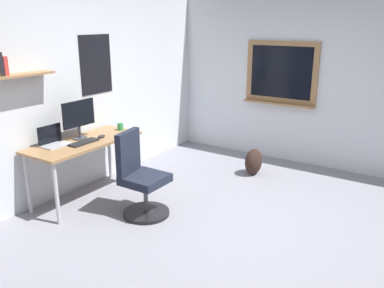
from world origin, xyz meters
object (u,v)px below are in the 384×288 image
Objects in this scene: desk at (85,147)px; laptop at (54,141)px; coffee_mug at (120,127)px; backpack at (253,162)px; keyboard at (84,142)px; office_chair at (140,180)px; computer_mouse at (101,136)px; monitor_primary at (79,117)px.

desk is 4.50× the size of laptop.
desk is 15.15× the size of coffee_mug.
keyboard is at bearing 146.39° from backpack.
office_chair reaches higher than backpack.
coffee_mug is 0.25× the size of backpack.
keyboard is at bearing -175.71° from coffee_mug.
office_chair is at bearing -70.10° from laptop.
keyboard is 1.00× the size of backpack.
backpack is (1.25, -1.32, -0.59)m from coffee_mug.
computer_mouse is 0.39m from coffee_mug.
coffee_mug reaches higher than computer_mouse.
office_chair is at bearing -87.58° from desk.
coffee_mug is 1.91m from backpack.
laptop is (-0.35, 0.96, 0.38)m from office_chair.
keyboard is at bearing -132.80° from desk.
laptop is 0.67× the size of monitor_primary.
office_chair reaches higher than coffee_mug.
office_chair is 2.05× the size of monitor_primary.
computer_mouse is at bearing -0.00° from keyboard.
keyboard is 3.56× the size of computer_mouse.
monitor_primary reaches higher than backpack.
desk reaches higher than backpack.
computer_mouse is at bearing -172.63° from coffee_mug.
office_chair is at bearing 163.68° from backpack.
keyboard is at bearing 180.00° from computer_mouse.
backpack is at bearing -46.68° from coffee_mug.
keyboard is (-0.07, -0.08, 0.09)m from desk.
monitor_primary reaches higher than computer_mouse.
backpack is (1.91, -1.27, -0.56)m from keyboard.
keyboard is at bearing 98.00° from office_chair.
backpack is (1.81, -1.44, -0.82)m from monitor_primary.
computer_mouse reaches higher than keyboard.
keyboard is 4.02× the size of coffee_mug.
laptop is at bearing 155.19° from desk.
desk is at bearing 177.58° from coffee_mug.
desk is at bearing 143.85° from backpack.
laptop is 0.57m from computer_mouse.
monitor_primary reaches higher than laptop.
coffee_mug reaches higher than desk.
computer_mouse reaches higher than backpack.
keyboard is 0.67m from coffee_mug.
keyboard is (-0.10, 0.74, 0.33)m from office_chair.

